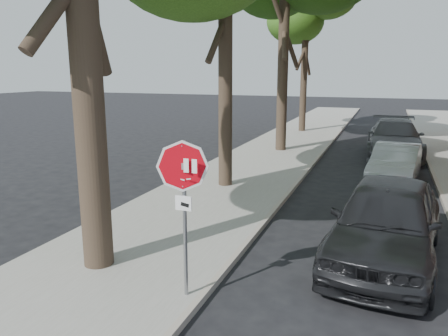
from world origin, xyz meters
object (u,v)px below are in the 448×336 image
(car_c, at_px, (394,138))
(car_b, at_px, (395,164))
(stop_sign, at_px, (184,189))
(car_a, at_px, (386,221))
(tree_far, at_px, (306,11))

(car_c, bearing_deg, car_b, -91.76)
(car_b, xyz_separation_m, car_c, (0.00, 5.14, 0.15))
(stop_sign, distance_m, car_b, 10.27)
(stop_sign, relative_size, car_c, 0.46)
(stop_sign, bearing_deg, car_c, 77.41)
(car_a, bearing_deg, stop_sign, -130.63)
(car_a, distance_m, car_c, 11.88)
(car_b, height_order, car_c, car_c)
(stop_sign, xyz_separation_m, car_c, (3.30, 14.77, -1.13))
(car_b, relative_size, car_c, 0.72)
(stop_sign, distance_m, tree_far, 21.88)
(stop_sign, distance_m, car_c, 15.18)
(car_a, bearing_deg, tree_far, 111.56)
(stop_sign, relative_size, car_b, 0.65)
(tree_far, distance_m, car_b, 14.26)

